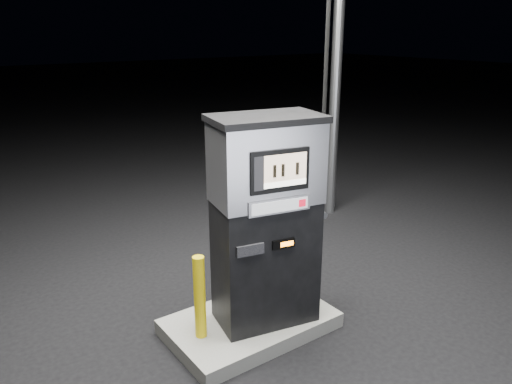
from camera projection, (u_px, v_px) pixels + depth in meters
ground at (250, 330)px, 4.99m from camera, size 80.00×80.00×0.00m
pump_island at (250, 323)px, 4.97m from camera, size 1.60×1.00×0.15m
fuel_dispenser at (266, 220)px, 4.62m from camera, size 1.16×0.79×4.16m
bollard_left at (200, 297)px, 4.52m from camera, size 0.11×0.11×0.81m
bollard_right at (303, 256)px, 5.27m from camera, size 0.14×0.14×0.87m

